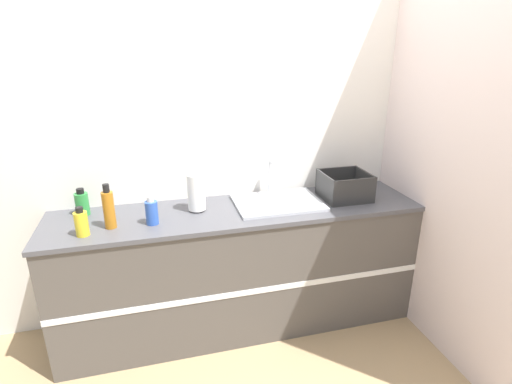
{
  "coord_description": "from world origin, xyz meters",
  "views": [
    {
      "loc": [
        -0.52,
        -2.13,
        1.93
      ],
      "look_at": [
        0.11,
        0.25,
        1.02
      ],
      "focal_mm": 28.0,
      "sensor_mm": 36.0,
      "label": 1
    }
  ],
  "objects_px": {
    "sink": "(277,201)",
    "bottle_amber": "(109,209)",
    "dish_rack": "(345,189)",
    "bottle_blue": "(152,212)",
    "bottle_green": "(82,203)",
    "paper_towel_roll": "(196,192)",
    "bottle_yellow": "(81,223)"
  },
  "relations": [
    {
      "from": "sink",
      "to": "bottle_amber",
      "type": "distance_m",
      "value": 1.09
    },
    {
      "from": "dish_rack",
      "to": "bottle_blue",
      "type": "height_order",
      "value": "dish_rack"
    },
    {
      "from": "sink",
      "to": "bottle_green",
      "type": "xyz_separation_m",
      "value": [
        -1.27,
        0.14,
        0.06
      ]
    },
    {
      "from": "bottle_blue",
      "to": "bottle_amber",
      "type": "relative_size",
      "value": 0.65
    },
    {
      "from": "paper_towel_roll",
      "to": "bottle_green",
      "type": "height_order",
      "value": "paper_towel_roll"
    },
    {
      "from": "bottle_green",
      "to": "bottle_amber",
      "type": "relative_size",
      "value": 0.65
    },
    {
      "from": "sink",
      "to": "bottle_blue",
      "type": "relative_size",
      "value": 3.3
    },
    {
      "from": "bottle_green",
      "to": "bottle_blue",
      "type": "relative_size",
      "value": 1.0
    },
    {
      "from": "bottle_green",
      "to": "bottle_yellow",
      "type": "relative_size",
      "value": 1.02
    },
    {
      "from": "bottle_amber",
      "to": "sink",
      "type": "bearing_deg",
      "value": 5.82
    },
    {
      "from": "sink",
      "to": "bottle_blue",
      "type": "distance_m",
      "value": 0.85
    },
    {
      "from": "dish_rack",
      "to": "bottle_amber",
      "type": "height_order",
      "value": "bottle_amber"
    },
    {
      "from": "dish_rack",
      "to": "bottle_green",
      "type": "bearing_deg",
      "value": 174.91
    },
    {
      "from": "sink",
      "to": "paper_towel_roll",
      "type": "bearing_deg",
      "value": 177.91
    },
    {
      "from": "bottle_green",
      "to": "bottle_yellow",
      "type": "height_order",
      "value": "bottle_green"
    },
    {
      "from": "bottle_blue",
      "to": "bottle_amber",
      "type": "xyz_separation_m",
      "value": [
        -0.24,
        0.01,
        0.04
      ]
    },
    {
      "from": "sink",
      "to": "bottle_yellow",
      "type": "bearing_deg",
      "value": -171.72
    },
    {
      "from": "bottle_blue",
      "to": "bottle_green",
      "type": "bearing_deg",
      "value": 148.84
    },
    {
      "from": "sink",
      "to": "dish_rack",
      "type": "bearing_deg",
      "value": -2.06
    },
    {
      "from": "bottle_green",
      "to": "bottle_blue",
      "type": "height_order",
      "value": "same"
    },
    {
      "from": "bottle_yellow",
      "to": "bottle_blue",
      "type": "xyz_separation_m",
      "value": [
        0.39,
        0.06,
        0.0
      ]
    },
    {
      "from": "sink",
      "to": "paper_towel_roll",
      "type": "relative_size",
      "value": 2.34
    },
    {
      "from": "sink",
      "to": "bottle_yellow",
      "type": "relative_size",
      "value": 3.37
    },
    {
      "from": "bottle_yellow",
      "to": "bottle_amber",
      "type": "bearing_deg",
      "value": 24.9
    },
    {
      "from": "sink",
      "to": "paper_towel_roll",
      "type": "distance_m",
      "value": 0.56
    },
    {
      "from": "sink",
      "to": "bottle_amber",
      "type": "bearing_deg",
      "value": -174.18
    },
    {
      "from": "paper_towel_roll",
      "to": "bottle_blue",
      "type": "bearing_deg",
      "value": -154.18
    },
    {
      "from": "bottle_blue",
      "to": "bottle_amber",
      "type": "bearing_deg",
      "value": 177.78
    },
    {
      "from": "bottle_blue",
      "to": "bottle_yellow",
      "type": "bearing_deg",
      "value": -171.36
    },
    {
      "from": "bottle_yellow",
      "to": "bottle_blue",
      "type": "height_order",
      "value": "bottle_blue"
    },
    {
      "from": "bottle_green",
      "to": "dish_rack",
      "type": "bearing_deg",
      "value": -5.09
    },
    {
      "from": "bottle_green",
      "to": "bottle_amber",
      "type": "bearing_deg",
      "value": -53.34
    }
  ]
}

